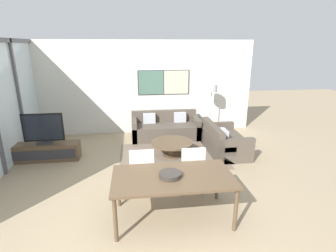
# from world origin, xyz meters

# --- Properties ---
(ground_plane) EXTENTS (24.00, 24.00, 0.00)m
(ground_plane) POSITION_xyz_m (0.00, 0.00, 0.00)
(ground_plane) COLOR #9E896B
(wall_back) EXTENTS (7.02, 0.09, 2.80)m
(wall_back) POSITION_xyz_m (0.02, 5.08, 1.40)
(wall_back) COLOR silver
(wall_back) RESTS_ON ground_plane
(area_rug) EXTENTS (2.56, 1.87, 0.01)m
(area_rug) POSITION_xyz_m (0.70, 3.02, 0.00)
(area_rug) COLOR #706051
(area_rug) RESTS_ON ground_plane
(tv_console) EXTENTS (1.53, 0.43, 0.41)m
(tv_console) POSITION_xyz_m (-2.31, 3.19, 0.21)
(tv_console) COLOR brown
(tv_console) RESTS_ON ground_plane
(television) EXTENTS (0.92, 0.20, 0.73)m
(television) POSITION_xyz_m (-2.31, 3.19, 0.77)
(television) COLOR #2D2D33
(television) RESTS_ON tv_console
(sofa_main) EXTENTS (1.96, 0.88, 0.76)m
(sofa_main) POSITION_xyz_m (0.70, 4.44, 0.27)
(sofa_main) COLOR #51473D
(sofa_main) RESTS_ON ground_plane
(sofa_side) EXTENTS (0.88, 1.48, 0.76)m
(sofa_side) POSITION_xyz_m (2.02, 3.09, 0.26)
(sofa_side) COLOR #51473D
(sofa_side) RESTS_ON ground_plane
(coffee_table) EXTENTS (1.03, 1.03, 0.37)m
(coffee_table) POSITION_xyz_m (0.70, 3.02, 0.28)
(coffee_table) COLOR brown
(coffee_table) RESTS_ON ground_plane
(dining_table) EXTENTS (1.85, 0.98, 0.74)m
(dining_table) POSITION_xyz_m (0.36, 0.61, 0.67)
(dining_table) COLOR brown
(dining_table) RESTS_ON ground_plane
(dining_chair_left) EXTENTS (0.46, 0.46, 0.93)m
(dining_chair_left) POSITION_xyz_m (-0.10, 1.35, 0.53)
(dining_chair_left) COLOR beige
(dining_chair_left) RESTS_ON ground_plane
(dining_chair_centre) EXTENTS (0.46, 0.46, 0.93)m
(dining_chair_centre) POSITION_xyz_m (0.81, 1.32, 0.53)
(dining_chair_centre) COLOR beige
(dining_chair_centre) RESTS_ON ground_plane
(fruit_bowl) EXTENTS (0.34, 0.34, 0.07)m
(fruit_bowl) POSITION_xyz_m (0.31, 0.59, 0.78)
(fruit_bowl) COLOR #332D28
(fruit_bowl) RESTS_ON dining_table
(floor_lamp) EXTENTS (0.32, 0.32, 1.55)m
(floor_lamp) POSITION_xyz_m (2.10, 4.51, 1.30)
(floor_lamp) COLOR #2D2D33
(floor_lamp) RESTS_ON ground_plane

